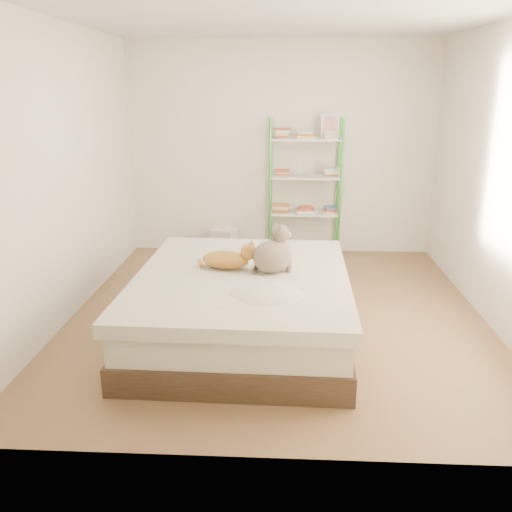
# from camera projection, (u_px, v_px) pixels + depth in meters

# --- Properties ---
(room) EXTENTS (3.81, 4.21, 2.61)m
(room) POSITION_uv_depth(u_px,v_px,m) (279.00, 176.00, 4.72)
(room) COLOR #8D5B41
(room) RESTS_ON ground
(bed) EXTENTS (1.80, 2.22, 0.56)m
(bed) POSITION_uv_depth(u_px,v_px,m) (242.00, 305.00, 4.57)
(bed) COLOR #463525
(bed) RESTS_ON ground
(orange_cat) EXTENTS (0.52, 0.34, 0.19)m
(orange_cat) POSITION_uv_depth(u_px,v_px,m) (226.00, 258.00, 4.60)
(orange_cat) COLOR gold
(orange_cat) RESTS_ON bed
(grey_cat) EXTENTS (0.45, 0.42, 0.41)m
(grey_cat) POSITION_uv_depth(u_px,v_px,m) (273.00, 249.00, 4.46)
(grey_cat) COLOR gray
(grey_cat) RESTS_ON bed
(shelf_unit) EXTENTS (0.88, 0.36, 1.74)m
(shelf_unit) POSITION_uv_depth(u_px,v_px,m) (305.00, 189.00, 6.64)
(shelf_unit) COLOR green
(shelf_unit) RESTS_ON ground
(cardboard_box) EXTENTS (0.47, 0.45, 0.36)m
(cardboard_box) POSITION_uv_depth(u_px,v_px,m) (267.00, 260.00, 6.17)
(cardboard_box) COLOR brown
(cardboard_box) RESTS_ON ground
(white_bin) EXTENTS (0.37, 0.35, 0.34)m
(white_bin) POSITION_uv_depth(u_px,v_px,m) (224.00, 241.00, 6.85)
(white_bin) COLOR silver
(white_bin) RESTS_ON ground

